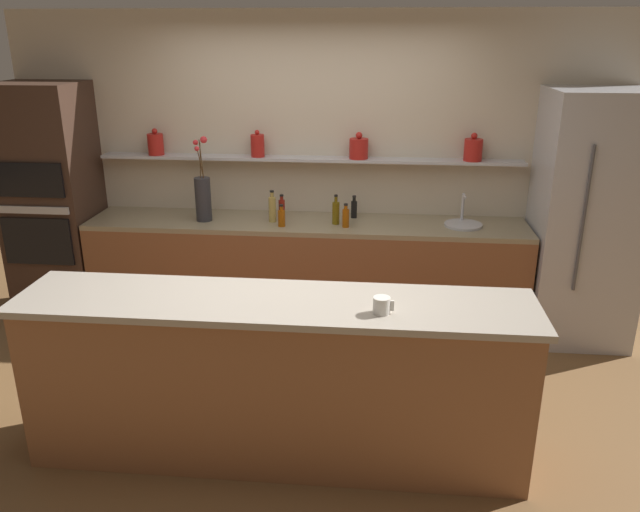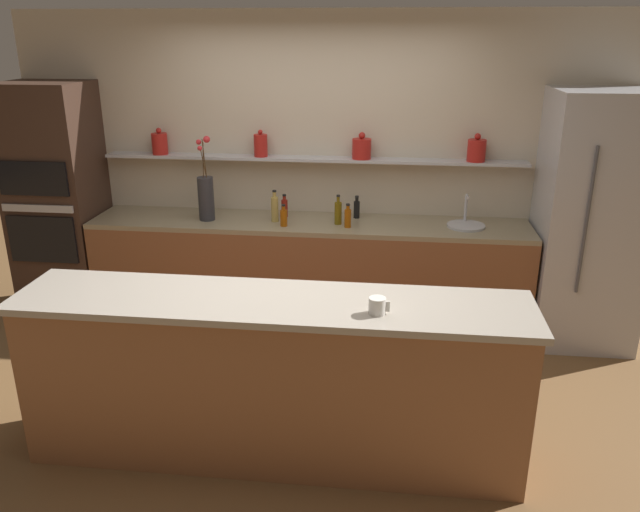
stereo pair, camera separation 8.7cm
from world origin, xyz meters
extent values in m
plane|color=brown|center=(0.00, 0.00, 0.00)|extent=(12.00, 12.00, 0.00)
cube|color=beige|center=(0.00, 1.60, 1.30)|extent=(5.20, 0.10, 2.60)
cube|color=#B7B7BC|center=(-0.04, 1.46, 1.41)|extent=(3.58, 0.18, 0.02)
cylinder|color=#AD1E19|center=(-1.36, 1.45, 1.51)|extent=(0.13, 0.13, 0.18)
sphere|color=#AD1E19|center=(-1.36, 1.45, 1.62)|extent=(0.05, 0.05, 0.05)
cylinder|color=#AD1E19|center=(-0.47, 1.45, 1.51)|extent=(0.11, 0.11, 0.19)
sphere|color=#AD1E19|center=(-0.47, 1.45, 1.63)|extent=(0.04, 0.04, 0.04)
cylinder|color=#AD1E19|center=(0.38, 1.45, 1.50)|extent=(0.16, 0.16, 0.17)
sphere|color=#AD1E19|center=(0.38, 1.45, 1.61)|extent=(0.06, 0.06, 0.06)
cylinder|color=#AD1E19|center=(1.32, 1.45, 1.51)|extent=(0.15, 0.15, 0.18)
sphere|color=#AD1E19|center=(1.32, 1.45, 1.62)|extent=(0.05, 0.05, 0.05)
cube|color=brown|center=(-0.04, 1.24, 0.44)|extent=(3.68, 0.62, 0.88)
cube|color=gray|center=(-0.04, 1.24, 0.90)|extent=(3.68, 0.62, 0.04)
cube|color=#99603D|center=(0.00, -0.61, 0.49)|extent=(2.86, 0.55, 0.98)
cube|color=#ADA393|center=(0.00, -0.61, 1.00)|extent=(2.92, 0.61, 0.04)
cube|color=#B7B7BC|center=(2.21, 1.20, 1.01)|extent=(0.78, 0.70, 2.02)
cylinder|color=#4C4C51|center=(2.07, 0.83, 1.11)|extent=(0.02, 0.02, 1.11)
cube|color=#3D281E|center=(-2.25, 1.24, 1.02)|extent=(0.70, 0.62, 2.04)
cube|color=black|center=(-2.25, 0.92, 0.78)|extent=(0.59, 0.02, 0.40)
cube|color=black|center=(-2.25, 0.92, 1.30)|extent=(0.59, 0.02, 0.28)
cube|color=#B7B7BC|center=(-2.25, 0.92, 1.05)|extent=(0.62, 0.02, 0.06)
cylinder|color=#2D2D33|center=(-0.90, 1.19, 1.10)|extent=(0.13, 0.13, 0.37)
cylinder|color=#4C3319|center=(-0.89, 1.19, 1.44)|extent=(0.02, 0.03, 0.32)
sphere|color=red|center=(-0.86, 1.17, 1.60)|extent=(0.06, 0.06, 0.06)
cylinder|color=#4C3319|center=(-0.90, 1.20, 1.43)|extent=(0.02, 0.02, 0.29)
sphere|color=red|center=(-0.94, 1.22, 1.57)|extent=(0.04, 0.04, 0.04)
cylinder|color=#4C3319|center=(-0.90, 1.19, 1.41)|extent=(0.05, 0.02, 0.25)
sphere|color=red|center=(-0.91, 1.15, 1.53)|extent=(0.04, 0.04, 0.04)
cylinder|color=#B7B7BC|center=(1.26, 1.24, 0.93)|extent=(0.31, 0.31, 0.02)
cylinder|color=#B7B7BC|center=(1.26, 1.36, 1.05)|extent=(0.02, 0.02, 0.22)
cylinder|color=#B7B7BC|center=(1.26, 1.30, 1.16)|extent=(0.02, 0.12, 0.02)
cylinder|color=#9E4C0A|center=(-0.22, 1.09, 0.99)|extent=(0.06, 0.06, 0.13)
cylinder|color=#9E4C0A|center=(-0.22, 1.09, 1.07)|extent=(0.03, 0.03, 0.04)
cylinder|color=black|center=(-0.22, 1.09, 1.10)|extent=(0.03, 0.03, 0.01)
cylinder|color=#9E4C0A|center=(0.30, 1.12, 0.99)|extent=(0.06, 0.06, 0.15)
cylinder|color=#9E4C0A|center=(0.30, 1.12, 1.09)|extent=(0.03, 0.03, 0.04)
cylinder|color=black|center=(0.30, 1.12, 1.11)|extent=(0.03, 0.03, 0.01)
cylinder|color=tan|center=(-0.32, 1.21, 1.02)|extent=(0.06, 0.06, 0.21)
cylinder|color=tan|center=(-0.32, 1.21, 1.15)|extent=(0.03, 0.03, 0.04)
cylinder|color=black|center=(-0.32, 1.21, 1.18)|extent=(0.03, 0.03, 0.01)
cylinder|color=maroon|center=(-0.26, 1.36, 0.99)|extent=(0.05, 0.05, 0.15)
cylinder|color=maroon|center=(-0.26, 1.36, 1.09)|extent=(0.03, 0.03, 0.04)
cylinder|color=black|center=(-0.26, 1.36, 1.11)|extent=(0.03, 0.03, 0.01)
cylinder|color=black|center=(0.35, 1.40, 0.99)|extent=(0.05, 0.05, 0.14)
cylinder|color=black|center=(0.35, 1.40, 1.08)|extent=(0.03, 0.03, 0.04)
cylinder|color=black|center=(0.35, 1.40, 1.11)|extent=(0.03, 0.03, 0.01)
cylinder|color=brown|center=(0.21, 1.19, 1.01)|extent=(0.06, 0.06, 0.18)
cylinder|color=brown|center=(0.21, 1.19, 1.13)|extent=(0.03, 0.03, 0.05)
cylinder|color=black|center=(0.21, 1.19, 1.16)|extent=(0.03, 0.03, 0.01)
cylinder|color=silver|center=(0.60, -0.72, 1.07)|extent=(0.09, 0.09, 0.09)
cube|color=silver|center=(0.65, -0.72, 1.07)|extent=(0.02, 0.01, 0.06)
camera|label=1|loc=(0.56, -3.74, 2.43)|focal=35.00mm
camera|label=2|loc=(0.65, -3.73, 2.43)|focal=35.00mm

